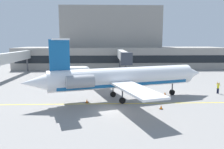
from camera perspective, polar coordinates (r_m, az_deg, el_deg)
name	(u,v)px	position (r m, az deg, el deg)	size (l,w,h in m)	color
ground	(110,111)	(29.06, -0.62, -9.39)	(120.00, 120.00, 0.11)	gray
terminal_building	(116,45)	(77.33, 1.17, 7.73)	(68.39, 17.60, 20.49)	gray
jet_bridge_west	(123,56)	(56.17, 2.81, 4.82)	(2.40, 22.04, 6.54)	silver
jet_bridge_east	(11,58)	(59.92, -24.57, 4.00)	(2.40, 23.23, 6.24)	silver
regional_jet	(121,78)	(33.36, 2.41, -0.84)	(28.38, 22.89, 9.28)	white
baggage_tug	(156,79)	(48.90, 11.20, -1.04)	(3.21, 3.89, 1.75)	silver
pushback_tractor	(145,74)	(54.81, 8.59, 0.20)	(3.42, 3.71, 2.06)	silver
belt_loader	(121,73)	(56.75, 2.46, 0.51)	(4.19, 3.04, 1.89)	silver
fuel_tank	(73,71)	(55.67, -10.05, 0.89)	(8.54, 2.83, 2.72)	white
marshaller	(218,88)	(41.97, 25.75, -3.10)	(0.45, 0.78, 1.99)	#191E33
safety_cone_alpha	(87,101)	(32.66, -6.50, -6.85)	(0.47, 0.47, 0.55)	orange
safety_cone_bravo	(161,107)	(30.24, 12.59, -8.28)	(0.47, 0.47, 0.55)	orange
safety_cone_charlie	(165,93)	(38.03, 13.55, -4.80)	(0.47, 0.47, 0.55)	orange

